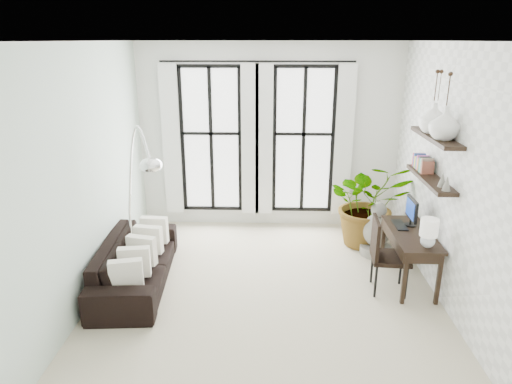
{
  "coord_description": "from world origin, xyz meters",
  "views": [
    {
      "loc": [
        0.04,
        -5.3,
        3.22
      ],
      "look_at": [
        -0.15,
        0.3,
        1.34
      ],
      "focal_mm": 32.0,
      "sensor_mm": 36.0,
      "label": 1
    }
  ],
  "objects_px": {
    "desk": "(412,237)",
    "buddha": "(377,233)",
    "sofa": "(136,262)",
    "desk_chair": "(384,251)",
    "arc_lamp": "(139,172)",
    "plant": "(369,203)"
  },
  "relations": [
    {
      "from": "desk",
      "to": "buddha",
      "type": "relative_size",
      "value": 1.46
    },
    {
      "from": "sofa",
      "to": "desk_chair",
      "type": "height_order",
      "value": "desk_chair"
    },
    {
      "from": "desk_chair",
      "to": "arc_lamp",
      "type": "relative_size",
      "value": 0.47
    },
    {
      "from": "buddha",
      "to": "desk_chair",
      "type": "bearing_deg",
      "value": -98.53
    },
    {
      "from": "desk",
      "to": "buddha",
      "type": "height_order",
      "value": "desk"
    },
    {
      "from": "sofa",
      "to": "desk_chair",
      "type": "bearing_deg",
      "value": -95.35
    },
    {
      "from": "sofa",
      "to": "arc_lamp",
      "type": "relative_size",
      "value": 0.99
    },
    {
      "from": "sofa",
      "to": "desk",
      "type": "bearing_deg",
      "value": -92.36
    },
    {
      "from": "sofa",
      "to": "plant",
      "type": "relative_size",
      "value": 1.51
    },
    {
      "from": "arc_lamp",
      "to": "sofa",
      "type": "bearing_deg",
      "value": -128.56
    },
    {
      "from": "arc_lamp",
      "to": "buddha",
      "type": "distance_m",
      "value": 3.7
    },
    {
      "from": "desk",
      "to": "plant",
      "type": "bearing_deg",
      "value": 104.15
    },
    {
      "from": "arc_lamp",
      "to": "desk",
      "type": "bearing_deg",
      "value": -0.46
    },
    {
      "from": "plant",
      "to": "desk",
      "type": "bearing_deg",
      "value": -75.85
    },
    {
      "from": "sofa",
      "to": "plant",
      "type": "xyz_separation_m",
      "value": [
        3.42,
        1.39,
        0.4
      ]
    },
    {
      "from": "sofa",
      "to": "plant",
      "type": "bearing_deg",
      "value": -71.85
    },
    {
      "from": "desk",
      "to": "arc_lamp",
      "type": "xyz_separation_m",
      "value": [
        -3.64,
        0.03,
        0.87
      ]
    },
    {
      "from": "desk_chair",
      "to": "buddha",
      "type": "bearing_deg",
      "value": 86.0
    },
    {
      "from": "plant",
      "to": "arc_lamp",
      "type": "height_order",
      "value": "arc_lamp"
    },
    {
      "from": "plant",
      "to": "buddha",
      "type": "bearing_deg",
      "value": -78.53
    },
    {
      "from": "sofa",
      "to": "desk_chair",
      "type": "relative_size",
      "value": 2.12
    },
    {
      "from": "plant",
      "to": "desk",
      "type": "distance_m",
      "value": 1.33
    }
  ]
}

